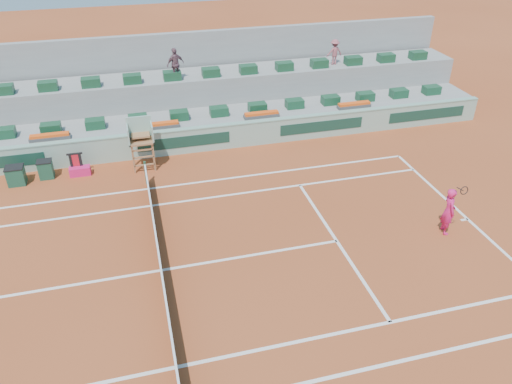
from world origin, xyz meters
TOP-DOWN VIEW (x-y plane):
  - ground at (0.00, 0.00)m, footprint 90.00×90.00m
  - seating_tier_lower at (0.00, 10.70)m, footprint 36.00×4.00m
  - seating_tier_upper at (0.00, 12.30)m, footprint 36.00×2.40m
  - stadium_back_wall at (0.00, 13.90)m, footprint 36.00×0.40m
  - player_bag at (-2.83, 7.49)m, footprint 0.91×0.40m
  - spectator_mid at (2.21, 11.59)m, footprint 1.04×0.74m
  - spectator_right at (10.97, 12.00)m, footprint 0.93×0.60m
  - court_lines at (0.00, 0.00)m, footprint 23.89×11.09m
  - tennis_net at (0.00, 0.00)m, footprint 0.10×11.97m
  - advertising_hoarding at (0.02, 8.50)m, footprint 36.00×0.34m
  - umpire_chair at (0.00, 7.50)m, footprint 1.10×0.90m
  - seat_row_lower at (0.00, 9.80)m, footprint 32.90×0.60m
  - seat_row_upper at (0.00, 11.70)m, footprint 32.90×0.60m
  - flower_planters at (-1.50, 9.00)m, footprint 26.80×0.36m
  - drink_cooler_a at (-4.25, 7.63)m, footprint 0.63×0.55m
  - drink_cooler_b at (-5.44, 7.37)m, footprint 0.75×0.65m
  - towel_rack at (-2.94, 7.65)m, footprint 0.67×0.11m
  - tennis_player at (10.52, -0.48)m, footprint 0.58×0.94m

SIDE VIEW (x-z plane):
  - ground at x=0.00m, z-range 0.00..0.00m
  - court_lines at x=0.00m, z-range 0.00..0.01m
  - player_bag at x=-2.83m, z-range 0.00..0.40m
  - drink_cooler_a at x=-4.25m, z-range 0.00..0.84m
  - drink_cooler_b at x=-5.44m, z-range 0.00..0.84m
  - tennis_net at x=0.00m, z-range -0.02..1.08m
  - seating_tier_lower at x=0.00m, z-range 0.00..1.20m
  - towel_rack at x=-2.94m, z-range 0.09..1.12m
  - advertising_hoarding at x=0.02m, z-range 0.00..1.26m
  - tennis_player at x=10.52m, z-range -0.20..2.08m
  - seating_tier_upper at x=0.00m, z-range 0.00..2.60m
  - flower_planters at x=-1.50m, z-range 1.19..1.47m
  - seat_row_lower at x=0.00m, z-range 1.20..1.64m
  - umpire_chair at x=0.00m, z-range 0.34..2.74m
  - stadium_back_wall at x=0.00m, z-range 0.00..4.40m
  - seat_row_upper at x=0.00m, z-range 2.60..3.04m
  - spectator_right at x=10.97m, z-range 2.60..3.97m
  - spectator_mid at x=2.21m, z-range 2.60..4.24m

